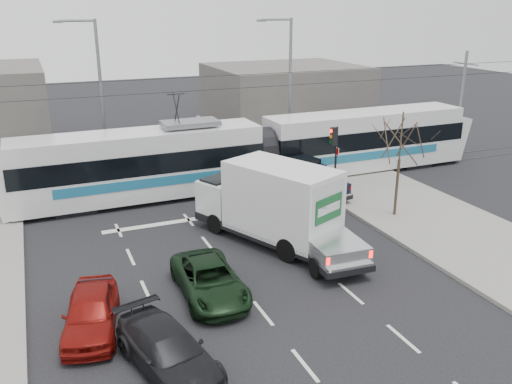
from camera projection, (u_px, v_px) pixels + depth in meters
name	position (u px, v px, depth m)	size (l,w,h in m)	color
ground	(272.00, 266.00, 21.26)	(120.00, 120.00, 0.00)	black
sidewalk_right	(453.00, 230.00, 24.52)	(6.00, 60.00, 0.15)	gray
rails	(198.00, 190.00, 29.98)	(60.00, 1.60, 0.03)	#33302D
building_right	(285.00, 96.00, 45.76)	(12.00, 10.00, 5.00)	#615D58
bare_tree	(401.00, 141.00, 24.98)	(2.40, 2.40, 5.00)	#47382B
traffic_signal	(334.00, 146.00, 28.40)	(0.44, 0.44, 3.60)	black
street_lamp_near	(287.00, 82.00, 34.48)	(2.38, 0.25, 9.00)	slate
street_lamp_far	(98.00, 88.00, 32.03)	(2.38, 0.25, 9.00)	slate
catenary	(196.00, 121.00, 28.72)	(60.00, 0.20, 7.00)	black
tram	(261.00, 151.00, 30.54)	(26.62, 3.01, 5.43)	silver
silver_pickup	(313.00, 227.00, 22.33)	(2.33, 5.92, 2.12)	black
box_truck	(271.00, 203.00, 23.06)	(5.06, 7.36, 3.50)	black
navy_pickup	(309.00, 178.00, 28.97)	(2.44, 4.78, 1.92)	black
green_car	(210.00, 280.00, 18.94)	(2.02, 4.39, 1.22)	black
red_car	(91.00, 312.00, 16.85)	(1.59, 3.94, 1.34)	maroon
dark_car	(168.00, 351.00, 15.04)	(1.74, 4.29, 1.24)	black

